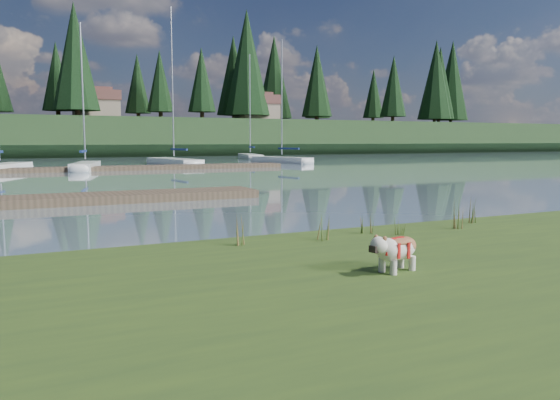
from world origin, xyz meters
TOP-DOWN VIEW (x-y plane):
  - ground at (0.00, 30.00)m, footprint 200.00×200.00m
  - bank at (0.00, -6.00)m, footprint 60.00×9.00m
  - ridge at (0.00, 73.00)m, footprint 200.00×20.00m
  - bulldog at (0.48, -5.06)m, footprint 0.93×0.49m
  - dock_near at (-4.00, 9.00)m, footprint 16.00×2.00m
  - dock_far at (2.00, 30.00)m, footprint 26.00×2.20m
  - sailboat_bg_1 at (-5.22, 31.93)m, footprint 4.64×8.19m
  - sailboat_bg_2 at (0.29, 32.03)m, footprint 3.08×7.23m
  - sailboat_bg_3 at (8.07, 37.62)m, footprint 3.27×9.71m
  - sailboat_bg_4 at (18.58, 37.27)m, footprint 3.89×8.15m
  - sailboat_bg_5 at (20.29, 48.57)m, footprint 3.43×8.66m
  - weed_0 at (0.78, -2.51)m, footprint 0.17×0.14m
  - weed_1 at (1.92, -2.25)m, footprint 0.17×0.14m
  - weed_2 at (4.02, -2.58)m, footprint 0.17×0.14m
  - weed_3 at (-0.83, -2.31)m, footprint 0.17×0.14m
  - weed_4 at (2.43, -2.65)m, footprint 0.17×0.14m
  - weed_5 at (4.84, -2.17)m, footprint 0.17×0.14m
  - mud_lip at (0.00, -1.60)m, footprint 60.00×0.50m
  - conifer_4 at (3.00, 66.00)m, footprint 6.16×6.16m
  - conifer_5 at (15.00, 70.00)m, footprint 3.96×3.96m
  - conifer_6 at (28.00, 68.00)m, footprint 7.04×7.04m
  - conifer_7 at (42.00, 71.00)m, footprint 5.28×5.28m
  - conifer_8 at (55.00, 67.00)m, footprint 4.62×4.62m
  - conifer_9 at (68.00, 70.00)m, footprint 5.94×5.94m
  - house_1 at (6.00, 71.00)m, footprint 6.30×5.30m
  - house_2 at (30.00, 69.00)m, footprint 6.30×5.30m

SIDE VIEW (x-z plane):
  - ground at x=0.00m, z-range 0.00..0.00m
  - mud_lip at x=0.00m, z-range 0.00..0.14m
  - dock_near at x=-4.00m, z-range 0.00..0.30m
  - dock_far at x=2.00m, z-range 0.00..0.30m
  - bank at x=0.00m, z-range 0.00..0.35m
  - sailboat_bg_5 at x=20.29m, z-range -5.73..6.36m
  - sailboat_bg_3 at x=8.07m, z-range -6.59..7.24m
  - sailboat_bg_4 at x=18.58m, z-range -5.60..6.25m
  - sailboat_bg_1 at x=-5.22m, z-range -5.78..6.43m
  - sailboat_bg_2 at x=0.29m, z-range -5.05..5.71m
  - weed_4 at x=2.43m, z-range 0.32..0.69m
  - weed_1 at x=1.92m, z-range 0.32..0.73m
  - weed_0 at x=0.78m, z-range 0.31..0.84m
  - weed_3 at x=-0.83m, z-range 0.30..0.89m
  - weed_5 at x=4.84m, z-range 0.30..0.94m
  - weed_2 at x=4.02m, z-range 0.29..0.98m
  - bulldog at x=0.48m, z-range 0.42..0.96m
  - ridge at x=0.00m, z-range 0.00..5.00m
  - house_1 at x=6.00m, z-range 4.99..9.64m
  - house_2 at x=30.00m, z-range 4.99..9.64m
  - conifer_5 at x=15.00m, z-range 5.65..16.00m
  - conifer_8 at x=55.00m, z-range 5.62..17.40m
  - conifer_7 at x=42.00m, z-range 5.59..18.79m
  - conifer_9 at x=68.00m, z-range 5.55..20.18m
  - conifer_4 at x=3.00m, z-range 5.54..20.64m
  - conifer_6 at x=28.00m, z-range 5.49..22.49m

